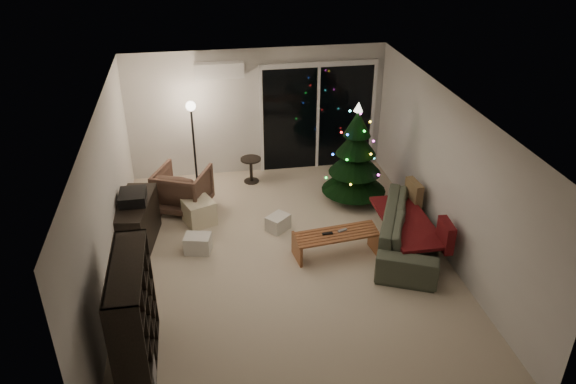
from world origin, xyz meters
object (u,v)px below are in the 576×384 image
object	(u,v)px
coffee_table	(336,244)
christmas_tree	(356,153)
armchair	(183,189)
bookshelf	(118,319)
media_cabinet	(137,224)
sofa	(412,229)

from	to	relation	value
coffee_table	christmas_tree	xyz separation A→B (m)	(0.74, 1.69, 0.74)
armchair	christmas_tree	world-z (taller)	christmas_tree
bookshelf	media_cabinet	xyz separation A→B (m)	(0.00, 2.65, -0.33)
bookshelf	media_cabinet	bearing A→B (deg)	71.91
coffee_table	christmas_tree	world-z (taller)	christmas_tree
armchair	christmas_tree	distance (m)	3.13
media_cabinet	sofa	bearing A→B (deg)	-1.76
bookshelf	sofa	distance (m)	4.70
bookshelf	coffee_table	size ratio (longest dim) A/B	1.11
media_cabinet	coffee_table	bearing A→B (deg)	-6.56
coffee_table	christmas_tree	bearing A→B (deg)	59.36
media_cabinet	armchair	world-z (taller)	armchair
media_cabinet	christmas_tree	bearing A→B (deg)	21.39
bookshelf	sofa	world-z (taller)	bookshelf
bookshelf	coffee_table	world-z (taller)	bookshelf
bookshelf	christmas_tree	bearing A→B (deg)	24.53
bookshelf	armchair	size ratio (longest dim) A/B	1.67
sofa	armchair	bearing A→B (deg)	86.76
media_cabinet	sofa	xyz separation A→B (m)	(4.30, -0.80, -0.06)
bookshelf	media_cabinet	world-z (taller)	bookshelf
media_cabinet	armchair	xyz separation A→B (m)	(0.74, 1.05, 0.00)
sofa	christmas_tree	distance (m)	1.83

